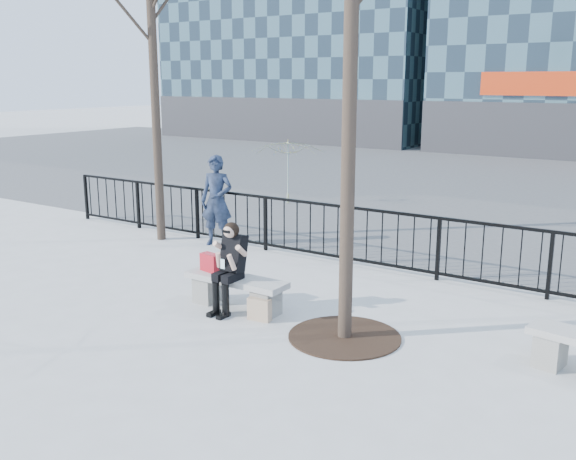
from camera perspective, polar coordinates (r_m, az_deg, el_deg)
The scene contains 11 objects.
ground at distance 9.73m, azimuth -4.61°, elevation -6.92°, with size 120.00×120.00×0.00m, color #A8A7A2.
street_surface at distance 23.12m, azimuth 19.03°, elevation 4.16°, with size 60.00×23.00×0.01m, color #474747.
railing at distance 11.97m, azimuth 4.23°, elevation -0.31°, with size 14.00×0.06×1.10m.
tree_left at distance 13.76m, azimuth -12.12°, elevation 19.26°, with size 2.80×2.80×6.50m.
tree_grate at distance 8.67m, azimuth 5.05°, elevation -9.42°, with size 1.50×1.50×0.02m, color black.
bench_main at distance 9.63m, azimuth -4.64°, elevation -5.24°, with size 1.65×0.46×0.49m.
seated_woman at distance 9.40m, azimuth -5.28°, elevation -3.36°, with size 0.50×0.64×1.34m.
handbag at distance 9.85m, azimuth -6.90°, elevation -2.88°, with size 0.33×0.16×0.27m, color #B21520.
shopping_bag at distance 9.18m, azimuth -2.55°, elevation -7.07°, with size 0.34×0.13×0.32m, color tan.
standing_man at distance 13.22m, azimuth -6.36°, elevation 2.62°, with size 0.68×0.45×1.87m, color black.
vendor_umbrella at distance 17.61m, azimuth -0.05°, elevation 5.19°, with size 1.95×1.99×1.79m, color yellow.
Camera 1 is at (5.68, -7.16, 3.33)m, focal length 40.00 mm.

